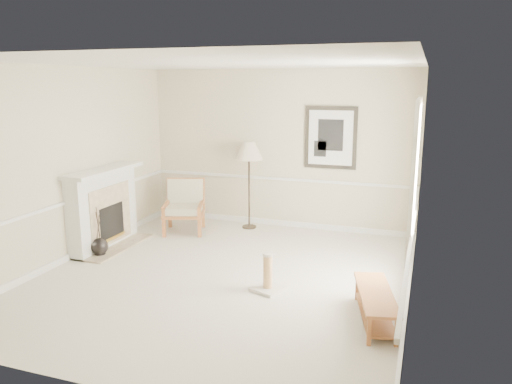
% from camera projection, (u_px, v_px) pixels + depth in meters
% --- Properties ---
extents(ground, '(5.50, 5.50, 0.00)m').
position_uv_depth(ground, '(222.00, 277.00, 6.96)').
color(ground, silver).
rests_on(ground, ground).
extents(room, '(5.04, 5.54, 2.92)m').
position_uv_depth(room, '(232.00, 144.00, 6.59)').
color(room, beige).
rests_on(room, ground).
extents(fireplace, '(0.64, 1.64, 1.31)m').
position_uv_depth(fireplace, '(104.00, 209.00, 8.13)').
color(fireplace, white).
rests_on(fireplace, ground).
extents(floor_vase, '(0.27, 0.27, 0.79)m').
position_uv_depth(floor_vase, '(100.00, 247.00, 7.78)').
color(floor_vase, black).
rests_on(floor_vase, ground).
extents(armchair, '(0.91, 0.94, 0.94)m').
position_uv_depth(armchair, '(185.00, 204.00, 9.05)').
color(armchair, '#9E5E33').
rests_on(armchair, ground).
extents(floor_lamp, '(0.62, 0.62, 1.61)m').
position_uv_depth(floor_lamp, '(249.00, 153.00, 9.02)').
color(floor_lamp, black).
rests_on(floor_lamp, ground).
extents(bench, '(0.65, 1.27, 0.35)m').
position_uv_depth(bench, '(375.00, 302.00, 5.64)').
color(bench, '#9E5E33').
rests_on(bench, ground).
extents(scratching_post, '(0.46, 0.46, 0.51)m').
position_uv_depth(scratching_post, '(268.00, 279.00, 6.48)').
color(scratching_post, beige).
rests_on(scratching_post, ground).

